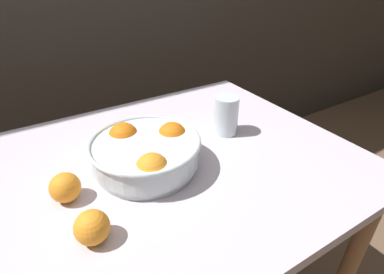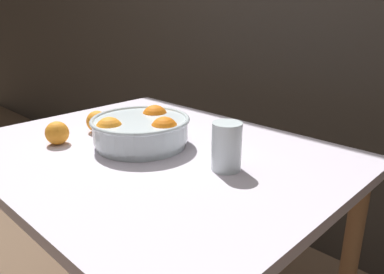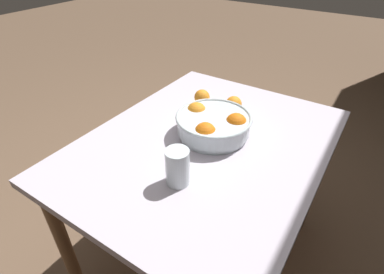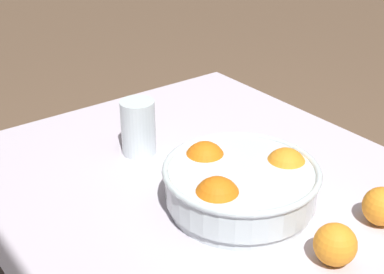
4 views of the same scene
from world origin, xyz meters
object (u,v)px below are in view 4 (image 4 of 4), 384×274
object	(u,v)px
fruit_bowl	(241,183)
juice_glass	(138,130)
orange_loose_near_bowl	(335,244)
orange_loose_front	(382,206)

from	to	relation	value
fruit_bowl	juice_glass	bearing A→B (deg)	8.43
juice_glass	orange_loose_near_bowl	bearing A→B (deg)	-173.43
fruit_bowl	orange_loose_near_bowl	bearing A→B (deg)	-176.01
orange_loose_front	orange_loose_near_bowl	bearing A→B (deg)	97.46
orange_loose_near_bowl	orange_loose_front	world-z (taller)	same
fruit_bowl	orange_loose_front	bearing A→B (deg)	-139.26
juice_glass	orange_loose_front	size ratio (longest dim) A/B	1.76
fruit_bowl	orange_loose_front	world-z (taller)	fruit_bowl
juice_glass	orange_loose_near_bowl	xyz separation A→B (m)	(-0.49, -0.06, -0.02)
juice_glass	orange_loose_front	xyz separation A→B (m)	(-0.47, -0.20, -0.02)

